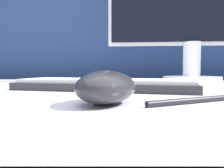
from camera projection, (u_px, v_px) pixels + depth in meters
partition_panel at (132, 97)px, 1.09m from camera, size 5.00×0.03×1.33m
computer_mouse_near at (110, 87)px, 0.28m from camera, size 0.10×0.12×0.04m
keyboard at (106, 85)px, 0.48m from camera, size 0.41×0.19×0.02m
monitor at (194, 1)px, 0.77m from camera, size 0.60×0.20×0.52m
pen at (197, 100)px, 0.29m from camera, size 0.13×0.08×0.01m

